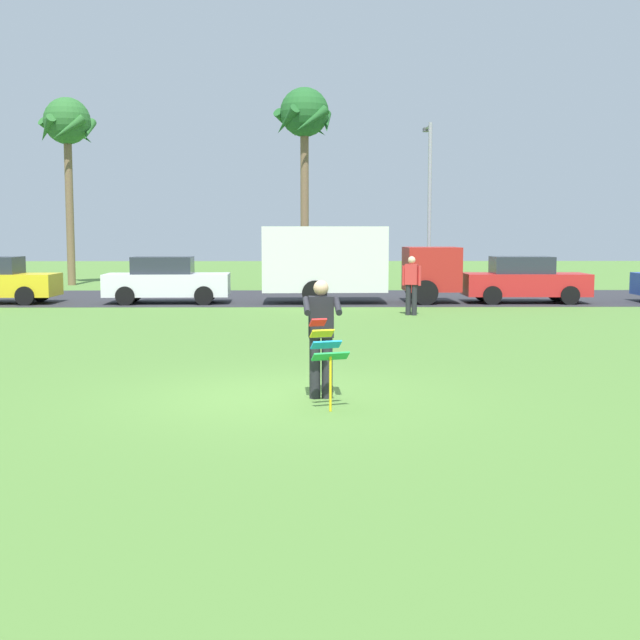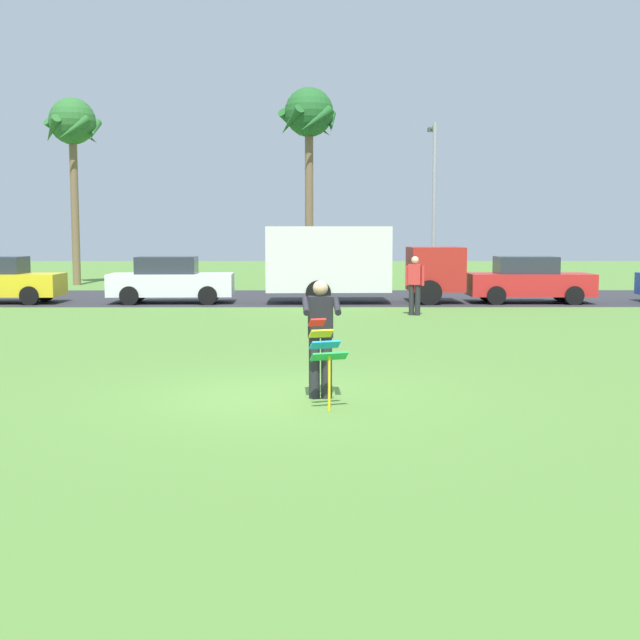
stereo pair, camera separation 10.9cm
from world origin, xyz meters
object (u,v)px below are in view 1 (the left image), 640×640
(parked_truck_red_cab, at_px, (348,262))
(parked_car_red, at_px, (525,281))
(parked_car_white, at_px, (167,281))
(person_kite_flyer, at_px, (321,334))
(palm_tree_right_near, at_px, (304,121))
(palm_tree_left_near, at_px, (67,129))
(kite_held, at_px, (326,349))
(person_walker_near, at_px, (411,283))
(streetlight_pole, at_px, (429,195))

(parked_truck_red_cab, bearing_deg, parked_car_red, -0.00)
(parked_car_white, bearing_deg, parked_car_red, 0.01)
(person_kite_flyer, height_order, palm_tree_right_near, palm_tree_right_near)
(palm_tree_left_near, bearing_deg, person_kite_flyer, -67.71)
(kite_held, relative_size, parked_car_white, 0.29)
(person_kite_flyer, xyz_separation_m, person_walker_near, (2.85, 12.54, -0.02))
(person_walker_near, bearing_deg, kite_held, -101.84)
(person_kite_flyer, height_order, streetlight_pole, streetlight_pole)
(kite_held, height_order, parked_car_white, parked_car_white)
(person_kite_flyer, height_order, parked_truck_red_cab, parked_truck_red_cab)
(parked_car_white, distance_m, parked_car_red, 12.31)
(kite_held, height_order, streetlight_pole, streetlight_pole)
(parked_car_white, relative_size, person_walker_near, 2.46)
(kite_held, relative_size, palm_tree_left_near, 0.14)
(kite_held, height_order, palm_tree_right_near, palm_tree_right_near)
(kite_held, height_order, person_walker_near, person_walker_near)
(parked_truck_red_cab, relative_size, parked_car_red, 1.60)
(palm_tree_right_near, bearing_deg, parked_truck_red_cab, -79.45)
(streetlight_pole, xyz_separation_m, person_walker_near, (-2.11, -11.43, -3.06))
(person_kite_flyer, relative_size, palm_tree_right_near, 0.20)
(kite_held, bearing_deg, parked_car_red, 67.70)
(parked_truck_red_cab, bearing_deg, streetlight_pole, 62.15)
(parked_car_red, distance_m, palm_tree_right_near, 12.86)
(person_kite_flyer, xyz_separation_m, kite_held, (0.06, -0.75, -0.11))
(streetlight_pole, bearing_deg, person_kite_flyer, -101.68)
(kite_held, bearing_deg, parked_truck_red_cab, 86.32)
(kite_held, xyz_separation_m, parked_car_white, (-5.09, 17.60, -0.07))
(person_walker_near, bearing_deg, person_kite_flyer, -102.78)
(streetlight_pole, bearing_deg, parked_car_white, -144.49)
(person_walker_near, bearing_deg, streetlight_pole, 79.55)
(person_kite_flyer, relative_size, parked_car_red, 0.41)
(kite_held, xyz_separation_m, streetlight_pole, (4.89, 24.72, 3.16))
(parked_car_red, bearing_deg, palm_tree_left_near, 150.88)
(parked_car_red, height_order, palm_tree_right_near, palm_tree_right_near)
(streetlight_pole, distance_m, person_walker_near, 12.02)
(parked_car_red, height_order, person_walker_near, person_walker_near)
(parked_car_white, distance_m, palm_tree_right_near, 11.39)
(parked_truck_red_cab, bearing_deg, parked_car_white, -179.98)
(parked_car_white, bearing_deg, palm_tree_right_near, 59.98)
(parked_car_red, relative_size, palm_tree_left_near, 0.50)
(palm_tree_left_near, distance_m, streetlight_pole, 16.64)
(palm_tree_left_near, relative_size, palm_tree_right_near, 0.99)
(parked_car_white, height_order, person_walker_near, person_walker_near)
(parked_car_red, relative_size, palm_tree_right_near, 0.49)
(parked_truck_red_cab, distance_m, palm_tree_right_near, 10.10)
(parked_car_white, xyz_separation_m, palm_tree_right_near, (4.70, 8.14, 6.43))
(palm_tree_right_near, bearing_deg, person_kite_flyer, -89.25)
(kite_held, xyz_separation_m, parked_truck_red_cab, (1.13, 17.60, 0.57))
(streetlight_pole, bearing_deg, parked_car_red, -71.92)
(parked_car_white, xyz_separation_m, parked_truck_red_cab, (6.22, 0.00, 0.64))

